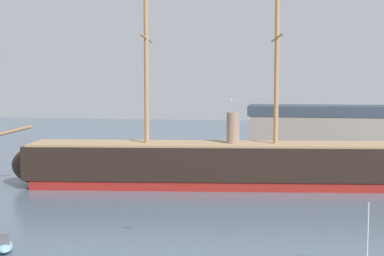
{
  "coord_description": "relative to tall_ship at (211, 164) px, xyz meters",
  "views": [
    {
      "loc": [
        9.27,
        -20.2,
        16.18
      ],
      "look_at": [
        -1.86,
        42.79,
        10.5
      ],
      "focal_mm": 47.53,
      "sensor_mm": 36.0,
      "label": 1
    }
  ],
  "objects": [
    {
      "name": "tall_ship",
      "position": [
        0.0,
        0.0,
        0.0
      ],
      "size": [
        68.84,
        16.32,
        33.18
      ],
      "color": "maroon",
      "rests_on": "ground"
    },
    {
      "name": "seagull_in_flight",
      "position": [
        6.62,
        -35.25,
        11.23
      ],
      "size": [
        1.14,
        0.41,
        0.13
      ],
      "color": "silver"
    },
    {
      "name": "motorboat_far_left",
      "position": [
        -26.12,
        -0.31,
        -3.02
      ],
      "size": [
        2.03,
        3.83,
        1.54
      ],
      "color": "#7FB2D6",
      "rests_on": "ground"
    },
    {
      "name": "dockside_warehouse_right",
      "position": [
        29.53,
        24.5,
        2.35
      ],
      "size": [
        54.19,
        12.04,
        18.24
      ],
      "color": "#565659",
      "rests_on": "ground"
    },
    {
      "name": "motorboat_mid_left",
      "position": [
        -15.44,
        -34.02,
        -3.01
      ],
      "size": [
        3.3,
        4.01,
        1.58
      ],
      "color": "#7FB2D6",
      "rests_on": "ground"
    }
  ]
}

